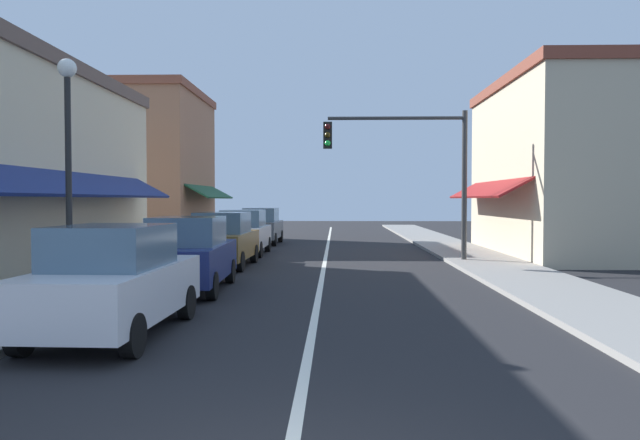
% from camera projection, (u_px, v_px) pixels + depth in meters
% --- Properties ---
extents(ground_plane, '(80.00, 80.00, 0.00)m').
position_uv_depth(ground_plane, '(325.00, 260.00, 22.00)').
color(ground_plane, black).
extents(sidewalk_left, '(2.60, 56.00, 0.12)m').
position_uv_depth(sidewalk_left, '(174.00, 258.00, 22.14)').
color(sidewalk_left, gray).
rests_on(sidewalk_left, ground).
extents(sidewalk_right, '(2.60, 56.00, 0.12)m').
position_uv_depth(sidewalk_right, '(478.00, 258.00, 21.85)').
color(sidewalk_right, gray).
rests_on(sidewalk_right, ground).
extents(lane_center_stripe, '(0.14, 52.00, 0.01)m').
position_uv_depth(lane_center_stripe, '(325.00, 260.00, 22.00)').
color(lane_center_stripe, silver).
rests_on(lane_center_stripe, ground).
extents(storefront_right_block, '(6.92, 10.20, 6.88)m').
position_uv_depth(storefront_right_block, '(573.00, 167.00, 23.63)').
color(storefront_right_block, '#BCAD8E').
rests_on(storefront_right_block, ground).
extents(storefront_far_left, '(6.80, 8.20, 7.91)m').
position_uv_depth(storefront_far_left, '(148.00, 166.00, 32.11)').
color(storefront_far_left, '#9E6B4C').
rests_on(storefront_far_left, ground).
extents(parked_car_nearest_left, '(1.87, 4.15, 1.77)m').
position_uv_depth(parked_car_nearest_left, '(114.00, 281.00, 9.69)').
color(parked_car_nearest_left, silver).
rests_on(parked_car_nearest_left, ground).
extents(parked_car_second_left, '(1.88, 4.15, 1.77)m').
position_uv_depth(parked_car_second_left, '(188.00, 254.00, 14.43)').
color(parked_car_second_left, navy).
rests_on(parked_car_second_left, ground).
extents(parked_car_third_left, '(1.86, 4.14, 1.77)m').
position_uv_depth(parked_car_third_left, '(223.00, 240.00, 19.62)').
color(parked_car_third_left, brown).
rests_on(parked_car_third_left, ground).
extents(parked_car_far_left, '(1.81, 4.11, 1.77)m').
position_uv_depth(parked_car_far_left, '(244.00, 232.00, 24.04)').
color(parked_car_far_left, '#B7BABF').
rests_on(parked_car_far_left, ground).
extents(parked_car_distant_left, '(1.84, 4.13, 1.77)m').
position_uv_depth(parked_car_distant_left, '(261.00, 226.00, 29.74)').
color(parked_car_distant_left, '#4C5156').
rests_on(parked_car_distant_left, ground).
extents(traffic_signal_mast_arm, '(4.94, 0.50, 5.22)m').
position_uv_depth(traffic_signal_mast_arm, '(413.00, 159.00, 20.82)').
color(traffic_signal_mast_arm, '#333333').
rests_on(traffic_signal_mast_arm, ground).
extents(street_lamp_left_near, '(0.36, 0.36, 4.91)m').
position_uv_depth(street_lamp_left_near, '(68.00, 142.00, 11.81)').
color(street_lamp_left_near, black).
rests_on(street_lamp_left_near, ground).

